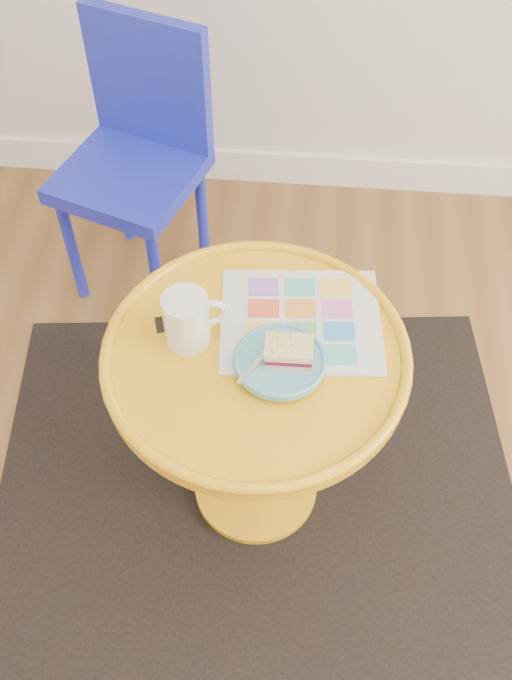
# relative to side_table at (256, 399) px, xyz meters

# --- Properties ---
(room_walls) EXTENTS (4.00, 4.00, 4.00)m
(room_walls) POSITION_rel_side_table_xyz_m (-0.50, 0.20, -0.35)
(room_walls) COLOR silver
(room_walls) RESTS_ON ground
(rug) EXTENTS (1.41, 1.24, 0.01)m
(rug) POSITION_rel_side_table_xyz_m (0.00, 0.00, -0.41)
(rug) COLOR black
(rug) RESTS_ON ground
(side_table) EXTENTS (0.60, 0.60, 0.57)m
(side_table) POSITION_rel_side_table_xyz_m (0.00, 0.00, 0.00)
(side_table) COLOR orange
(side_table) RESTS_ON ground
(chair) EXTENTS (0.44, 0.44, 0.79)m
(chair) POSITION_rel_side_table_xyz_m (-0.39, 0.75, 0.04)
(chair) COLOR #1C25B7
(chair) RESTS_ON ground
(newspaper) EXTENTS (0.34, 0.30, 0.01)m
(newspaper) POSITION_rel_side_table_xyz_m (0.08, 0.09, 0.16)
(newspaper) COLOR silver
(newspaper) RESTS_ON side_table
(mug) EXTENTS (0.12, 0.09, 0.12)m
(mug) POSITION_rel_side_table_xyz_m (-0.13, 0.02, 0.22)
(mug) COLOR white
(mug) RESTS_ON side_table
(plate) EXTENTS (0.18, 0.18, 0.02)m
(plate) POSITION_rel_side_table_xyz_m (0.05, -0.03, 0.18)
(plate) COLOR #57A1B8
(plate) RESTS_ON newspaper
(cake_slice) EXTENTS (0.09, 0.06, 0.04)m
(cake_slice) POSITION_rel_side_table_xyz_m (0.06, -0.03, 0.21)
(cake_slice) COLOR #D3BC8C
(cake_slice) RESTS_ON plate
(fork) EXTENTS (0.09, 0.13, 0.00)m
(fork) POSITION_rel_side_table_xyz_m (0.01, -0.03, 0.19)
(fork) COLOR silver
(fork) RESTS_ON plate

